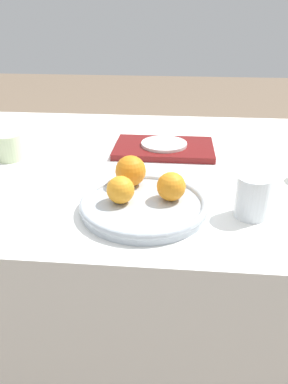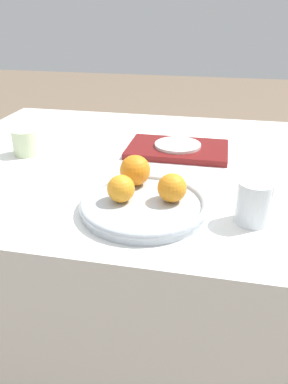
% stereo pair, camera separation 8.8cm
% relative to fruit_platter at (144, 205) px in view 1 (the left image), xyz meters
% --- Properties ---
extents(ground_plane, '(12.00, 12.00, 0.00)m').
position_rel_fruit_platter_xyz_m(ground_plane, '(-0.01, 0.32, -0.76)').
color(ground_plane, '#7A6651').
extents(table, '(1.52, 1.08, 0.74)m').
position_rel_fruit_platter_xyz_m(table, '(-0.01, 0.32, -0.39)').
color(table, white).
rests_on(table, ground_plane).
extents(fruit_platter, '(0.31, 0.31, 0.03)m').
position_rel_fruit_platter_xyz_m(fruit_platter, '(0.00, 0.00, 0.00)').
color(fruit_platter, '#B2BCC6').
rests_on(fruit_platter, table).
extents(orange_0, '(0.08, 0.08, 0.08)m').
position_rel_fruit_platter_xyz_m(orange_0, '(-0.04, 0.10, 0.05)').
color(orange_0, orange).
rests_on(orange_0, fruit_platter).
extents(orange_1, '(0.07, 0.07, 0.07)m').
position_rel_fruit_platter_xyz_m(orange_1, '(0.06, 0.02, 0.04)').
color(orange_1, orange).
rests_on(orange_1, fruit_platter).
extents(orange_2, '(0.07, 0.07, 0.07)m').
position_rel_fruit_platter_xyz_m(orange_2, '(-0.06, -0.00, 0.04)').
color(orange_2, orange).
rests_on(orange_2, fruit_platter).
extents(water_glass, '(0.08, 0.08, 0.10)m').
position_rel_fruit_platter_xyz_m(water_glass, '(0.25, -0.00, 0.03)').
color(water_glass, silver).
rests_on(water_glass, table).
extents(serving_tray, '(0.33, 0.22, 0.02)m').
position_rel_fruit_platter_xyz_m(serving_tray, '(0.03, 0.41, -0.01)').
color(serving_tray, maroon).
rests_on(serving_tray, table).
extents(side_plate, '(0.15, 0.15, 0.01)m').
position_rel_fruit_platter_xyz_m(side_plate, '(0.03, 0.41, 0.01)').
color(side_plate, silver).
rests_on(side_plate, serving_tray).
extents(cup_0, '(0.09, 0.09, 0.08)m').
position_rel_fruit_platter_xyz_m(cup_0, '(-0.46, 0.30, 0.03)').
color(cup_0, beige).
rests_on(cup_0, table).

